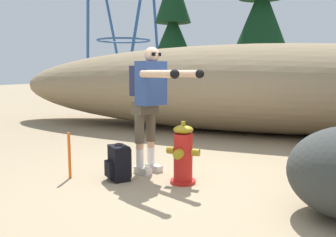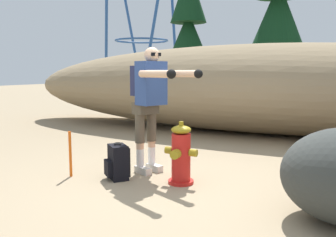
% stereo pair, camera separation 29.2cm
% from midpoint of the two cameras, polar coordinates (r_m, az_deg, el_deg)
% --- Properties ---
extents(ground_plane, '(56.00, 56.00, 0.04)m').
position_cam_midpoint_polar(ground_plane, '(4.42, 3.65, -10.74)').
color(ground_plane, '#998466').
extents(dirt_embankment, '(12.35, 3.20, 1.98)m').
position_cam_midpoint_polar(dirt_embankment, '(8.30, 14.93, 4.71)').
color(dirt_embankment, '#897556').
rests_on(dirt_embankment, ground_plane).
extents(fire_hydrant, '(0.41, 0.36, 0.77)m').
position_cam_midpoint_polar(fire_hydrant, '(4.35, 4.02, -5.92)').
color(fire_hydrant, red).
rests_on(fire_hydrant, ground_plane).
extents(utility_worker, '(1.04, 0.74, 1.68)m').
position_cam_midpoint_polar(utility_worker, '(4.68, -1.07, 3.84)').
color(utility_worker, beige).
rests_on(utility_worker, ground_plane).
extents(spare_backpack, '(0.36, 0.36, 0.47)m').
position_cam_midpoint_polar(spare_backpack, '(4.58, -6.27, -7.03)').
color(spare_backpack, black).
rests_on(spare_backpack, ground_plane).
extents(pine_tree_far_left, '(2.18, 2.18, 5.37)m').
position_cam_midpoint_polar(pine_tree_far_left, '(14.29, 3.89, 13.68)').
color(pine_tree_far_left, '#47331E').
rests_on(pine_tree_far_left, ground_plane).
extents(pine_tree_left, '(2.61, 2.61, 6.68)m').
position_cam_midpoint_polar(pine_tree_left, '(13.64, 17.91, 16.21)').
color(pine_tree_left, '#47331E').
rests_on(pine_tree_left, ground_plane).
extents(survey_stake, '(0.04, 0.04, 0.60)m').
position_cam_midpoint_polar(survey_stake, '(4.77, -13.74, -5.57)').
color(survey_stake, '#E55914').
rests_on(survey_stake, ground_plane).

